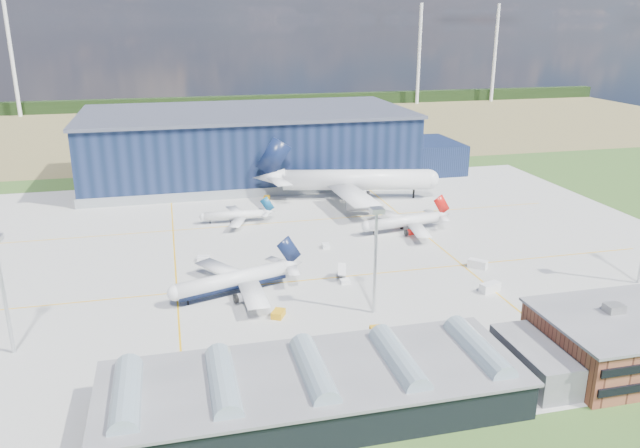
{
  "coord_description": "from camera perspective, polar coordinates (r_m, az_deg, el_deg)",
  "views": [
    {
      "loc": [
        -29.23,
        -142.61,
        58.59
      ],
      "look_at": [
        8.72,
        12.38,
        6.23
      ],
      "focal_mm": 35.0,
      "sensor_mm": 36.0,
      "label": 1
    }
  ],
  "objects": [
    {
      "name": "airstair",
      "position": [
        148.01,
        2.03,
        -4.55
      ],
      "size": [
        3.08,
        4.92,
        2.93
      ],
      "primitive_type": "cube",
      "rotation": [
        0.0,
        0.0,
        -0.29
      ],
      "color": "silver",
      "rests_on": "ground"
    },
    {
      "name": "light_mast_center",
      "position": [
        126.82,
        5.13,
        -1.81
      ],
      "size": [
        2.6,
        2.6,
        23.0
      ],
      "color": "silver",
      "rests_on": "ground"
    },
    {
      "name": "airliner_navy",
      "position": [
        139.84,
        -8.1,
        -4.36
      ],
      "size": [
        41.8,
        41.33,
        10.87
      ],
      "primitive_type": null,
      "rotation": [
        0.0,
        0.0,
        3.46
      ],
      "color": "white",
      "rests_on": "ground"
    },
    {
      "name": "gse_cart_a",
      "position": [
        168.14,
        0.53,
        -2.01
      ],
      "size": [
        2.18,
        3.0,
        1.21
      ],
      "primitive_type": "cube",
      "rotation": [
        0.0,
        0.0,
        -0.12
      ],
      "color": "silver",
      "rests_on": "ground"
    },
    {
      "name": "apron",
      "position": [
        166.05,
        -2.73,
        -2.5
      ],
      "size": [
        220.0,
        160.0,
        0.08
      ],
      "color": "#AAAAA5",
      "rests_on": "ground"
    },
    {
      "name": "gse_tug_a",
      "position": [
        123.48,
        5.25,
        -9.84
      ],
      "size": [
        2.4,
        3.78,
        1.54
      ],
      "primitive_type": "cube",
      "rotation": [
        0.0,
        0.0,
        -0.04
      ],
      "color": "orange",
      "rests_on": "ground"
    },
    {
      "name": "car_b",
      "position": [
        154.38,
        24.85,
        -5.7
      ],
      "size": [
        3.67,
        2.35,
        1.14
      ],
      "primitive_type": "imported",
      "rotation": [
        0.0,
        0.0,
        1.21
      ],
      "color": "#99999E",
      "rests_on": "ground"
    },
    {
      "name": "glass_concourse",
      "position": [
        101.77,
        1.45,
        -14.49
      ],
      "size": [
        78.0,
        23.0,
        8.6
      ],
      "color": "black",
      "rests_on": "ground"
    },
    {
      "name": "car_a",
      "position": [
        142.33,
        21.89,
        -7.27
      ],
      "size": [
        3.92,
        2.47,
        1.24
      ],
      "primitive_type": "imported",
      "rotation": [
        0.0,
        0.0,
        1.87
      ],
      "color": "#99999E",
      "rests_on": "ground"
    },
    {
      "name": "gse_cart_b",
      "position": [
        162.14,
        -10.63,
        -3.11
      ],
      "size": [
        3.28,
        2.56,
        1.26
      ],
      "primitive_type": "cube",
      "rotation": [
        0.0,
        0.0,
        1.34
      ],
      "color": "silver",
      "rests_on": "ground"
    },
    {
      "name": "ground",
      "position": [
        156.92,
        -2.02,
        -3.77
      ],
      "size": [
        600.0,
        600.0,
        0.0
      ],
      "primitive_type": "plane",
      "color": "#2B501E",
      "rests_on": "ground"
    },
    {
      "name": "gse_tug_b",
      "position": [
        130.47,
        -3.84,
        -8.21
      ],
      "size": [
        3.57,
        4.0,
        1.45
      ],
      "primitive_type": "cube",
      "rotation": [
        0.0,
        0.0,
        -0.51
      ],
      "color": "orange",
      "rests_on": "ground"
    },
    {
      "name": "airliner_regional",
      "position": [
        189.69,
        -7.89,
        1.19
      ],
      "size": [
        24.58,
        24.12,
        7.55
      ],
      "primitive_type": null,
      "rotation": [
        0.0,
        0.0,
        3.08
      ],
      "color": "white",
      "rests_on": "ground"
    },
    {
      "name": "light_mast_west",
      "position": [
        124.46,
        -27.16,
        -4.23
      ],
      "size": [
        2.6,
        2.6,
        23.0
      ],
      "color": "silver",
      "rests_on": "ground"
    },
    {
      "name": "farmland",
      "position": [
        368.47,
        -9.14,
        8.79
      ],
      "size": [
        600.0,
        220.0,
        0.01
      ],
      "primitive_type": "cube",
      "color": "olive",
      "rests_on": "ground"
    },
    {
      "name": "gse_tug_c",
      "position": [
        213.79,
        -4.9,
        2.38
      ],
      "size": [
        2.8,
        3.53,
        1.34
      ],
      "primitive_type": "cube",
      "rotation": [
        0.0,
        0.0,
        -0.33
      ],
      "color": "orange",
      "rests_on": "ground"
    },
    {
      "name": "airliner_widebody",
      "position": [
        212.36,
        3.33,
        5.02
      ],
      "size": [
        75.73,
        74.68,
        20.78
      ],
      "primitive_type": null,
      "rotation": [
        0.0,
        0.0,
        -0.22
      ],
      "color": "white",
      "rests_on": "ground"
    },
    {
      "name": "treeline",
      "position": [
        446.92,
        -10.09,
        10.88
      ],
      "size": [
        600.0,
        8.0,
        8.0
      ],
      "primitive_type": "cube",
      "color": "black",
      "rests_on": "ground"
    },
    {
      "name": "gse_van_b",
      "position": [
        159.53,
        14.21,
        -3.56
      ],
      "size": [
        4.7,
        4.74,
        2.1
      ],
      "primitive_type": "cube",
      "rotation": [
        0.0,
        0.0,
        0.77
      ],
      "color": "silver",
      "rests_on": "ground"
    },
    {
      "name": "airliner_red",
      "position": [
        181.25,
        7.58,
        0.74
      ],
      "size": [
        33.18,
        32.64,
        9.58
      ],
      "primitive_type": null,
      "rotation": [
        0.0,
        0.0,
        3.28
      ],
      "color": "white",
      "rests_on": "ground"
    },
    {
      "name": "hangar",
      "position": [
        244.13,
        -6.0,
        6.97
      ],
      "size": [
        145.0,
        62.0,
        26.1
      ],
      "color": "#101C37",
      "rests_on": "ground"
    },
    {
      "name": "gse_van_a",
      "position": [
        146.65,
        15.28,
        -5.61
      ],
      "size": [
        5.31,
        3.5,
        2.13
      ],
      "primitive_type": "cube",
      "rotation": [
        0.0,
        0.0,
        1.87
      ],
      "color": "silver",
      "rests_on": "ground"
    }
  ]
}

